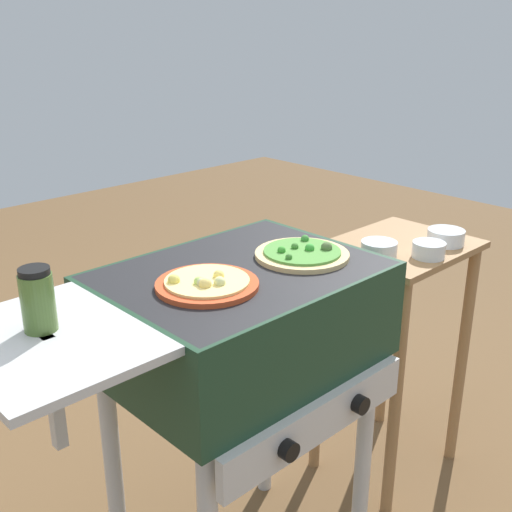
# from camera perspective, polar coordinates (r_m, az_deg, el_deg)

# --- Properties ---
(grill) EXTENTS (0.96, 0.53, 0.90)m
(grill) POSITION_cam_1_polar(r_m,az_deg,el_deg) (1.52, -1.65, -6.44)
(grill) COLOR #193823
(grill) RESTS_ON ground_plane
(pizza_cheese) EXTENTS (0.22, 0.22, 0.04)m
(pizza_cheese) POSITION_cam_1_polar(r_m,az_deg,el_deg) (1.37, -4.46, -2.48)
(pizza_cheese) COLOR #C64723
(pizza_cheese) RESTS_ON grill
(pizza_veggie) EXTENTS (0.23, 0.23, 0.04)m
(pizza_veggie) POSITION_cam_1_polar(r_m,az_deg,el_deg) (1.54, 4.20, 0.23)
(pizza_veggie) COLOR #E0C17F
(pizza_veggie) RESTS_ON grill
(sauce_jar) EXTENTS (0.06, 0.06, 0.12)m
(sauce_jar) POSITION_cam_1_polar(r_m,az_deg,el_deg) (1.23, -19.04, -3.75)
(sauce_jar) COLOR #4C6B2D
(sauce_jar) RESTS_ON grill
(prep_table) EXTENTS (0.44, 0.36, 0.80)m
(prep_table) POSITION_cam_1_polar(r_m,az_deg,el_deg) (2.07, 12.36, -5.06)
(prep_table) COLOR olive
(prep_table) RESTS_ON ground_plane
(topping_bowl_near) EXTENTS (0.10, 0.10, 0.04)m
(topping_bowl_near) POSITION_cam_1_polar(r_m,az_deg,el_deg) (1.85, 10.99, 0.58)
(topping_bowl_near) COLOR silver
(topping_bowl_near) RESTS_ON prep_table
(topping_bowl_far) EXTENTS (0.11, 0.11, 0.04)m
(topping_bowl_far) POSITION_cam_1_polar(r_m,az_deg,el_deg) (2.01, 16.70, 1.62)
(topping_bowl_far) COLOR silver
(topping_bowl_far) RESTS_ON prep_table
(topping_bowl_middle) EXTENTS (0.09, 0.09, 0.04)m
(topping_bowl_middle) POSITION_cam_1_polar(r_m,az_deg,el_deg) (1.88, 15.26, 0.50)
(topping_bowl_middle) COLOR silver
(topping_bowl_middle) RESTS_ON prep_table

